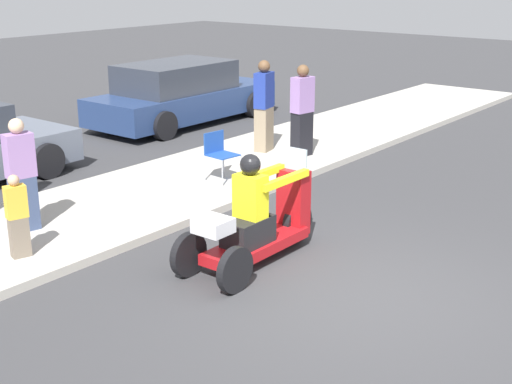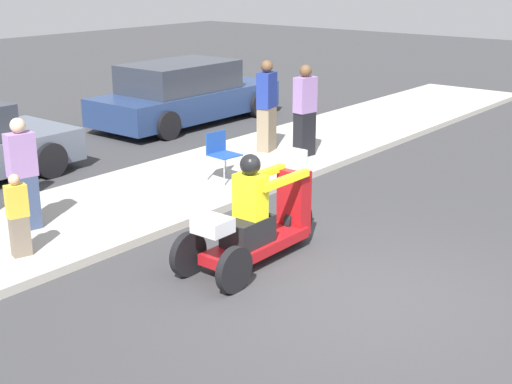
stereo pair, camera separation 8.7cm
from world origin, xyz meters
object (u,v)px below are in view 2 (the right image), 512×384
object	(u,v)px
spectator_with_child	(18,217)
motorcycle_trike	(257,224)
spectator_far_back	(305,112)
spectator_mid_group	(267,108)
spectator_by_tree	(23,176)
parked_car_lot_left	(185,94)
folding_chair_curbside	(221,151)

from	to	relation	value
spectator_with_child	motorcycle_trike	bearing A→B (deg)	-49.05
spectator_far_back	spectator_mid_group	world-z (taller)	spectator_mid_group
spectator_by_tree	spectator_with_child	xyz separation A→B (m)	(-0.61, -0.77, -0.24)
parked_car_lot_left	spectator_by_tree	bearing A→B (deg)	-152.17
spectator_mid_group	parked_car_lot_left	world-z (taller)	spectator_mid_group
parked_car_lot_left	spectator_with_child	bearing A→B (deg)	-149.50
spectator_mid_group	spectator_by_tree	bearing A→B (deg)	-178.71
spectator_far_back	spectator_mid_group	xyz separation A→B (m)	(-0.16, 0.80, 0.02)
folding_chair_curbside	parked_car_lot_left	world-z (taller)	parked_car_lot_left
spectator_far_back	spectator_mid_group	distance (m)	0.82
spectator_far_back	spectator_by_tree	xyz separation A→B (m)	(-5.71, 0.68, -0.08)
spectator_by_tree	folding_chair_curbside	bearing A→B (deg)	-8.14
spectator_by_tree	parked_car_lot_left	world-z (taller)	spectator_by_tree
motorcycle_trike	spectator_by_tree	size ratio (longest dim) A/B	1.47
motorcycle_trike	spectator_with_child	distance (m)	2.99
spectator_far_back	spectator_by_tree	distance (m)	5.76
spectator_mid_group	folding_chair_curbside	world-z (taller)	spectator_mid_group
spectator_mid_group	parked_car_lot_left	distance (m)	3.69
spectator_far_back	parked_car_lot_left	world-z (taller)	spectator_far_back
spectator_mid_group	folding_chair_curbside	xyz separation A→B (m)	(-2.06, -0.63, -0.36)
folding_chair_curbside	parked_car_lot_left	size ratio (longest dim) A/B	0.17
parked_car_lot_left	folding_chair_curbside	bearing A→B (deg)	-128.86
spectator_by_tree	spectator_with_child	bearing A→B (deg)	-128.23
motorcycle_trike	spectator_mid_group	size ratio (longest dim) A/B	1.30
spectator_far_back	spectator_mid_group	size ratio (longest dim) A/B	0.98
motorcycle_trike	parked_car_lot_left	bearing A→B (deg)	50.57
spectator_by_tree	parked_car_lot_left	size ratio (longest dim) A/B	0.33
motorcycle_trike	spectator_by_tree	distance (m)	3.34
spectator_mid_group	spectator_far_back	bearing A→B (deg)	-79.05
motorcycle_trike	folding_chair_curbside	distance (m)	3.32
spectator_mid_group	folding_chair_curbside	size ratio (longest dim) A/B	2.17
parked_car_lot_left	spectator_mid_group	bearing A→B (deg)	-109.66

